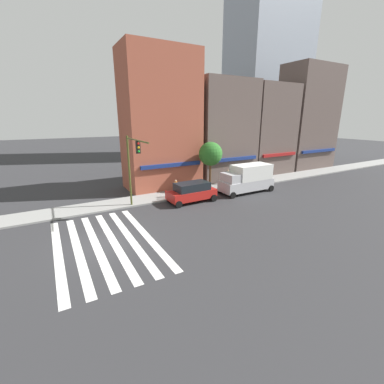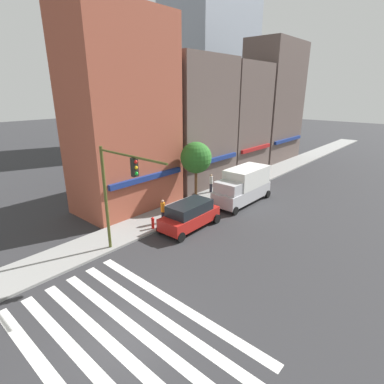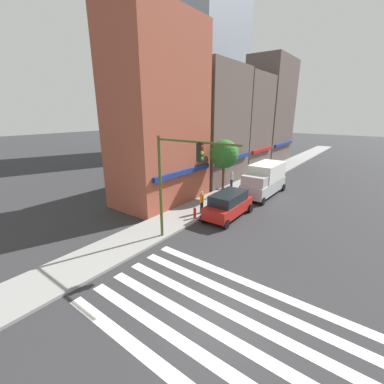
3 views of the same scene
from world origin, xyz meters
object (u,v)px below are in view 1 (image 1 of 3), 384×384
at_px(pedestrian_orange_vest, 176,188).
at_px(fire_hydrant, 166,194).
at_px(pedestrian_white_shirt, 228,176).
at_px(box_truck_silver, 247,178).
at_px(street_tree, 211,154).
at_px(suv_red, 192,192).
at_px(traffic_signal, 133,161).

height_order(pedestrian_orange_vest, fire_hydrant, pedestrian_orange_vest).
bearing_deg(pedestrian_white_shirt, box_truck_silver, 12.66).
height_order(fire_hydrant, street_tree, street_tree).
bearing_deg(street_tree, pedestrian_orange_vest, -169.18).
bearing_deg(suv_red, fire_hydrant, 137.96).
height_order(traffic_signal, fire_hydrant, traffic_signal).
relative_size(pedestrian_orange_vest, fire_hydrant, 2.10).
bearing_deg(street_tree, suv_red, -144.56).
bearing_deg(street_tree, box_truck_silver, -42.95).
distance_m(suv_red, street_tree, 5.71).
bearing_deg(box_truck_silver, suv_red, 179.59).
xyz_separation_m(pedestrian_white_shirt, street_tree, (-3.07, -0.75, 3.01)).
bearing_deg(fire_hydrant, suv_red, -40.50).
distance_m(pedestrian_orange_vest, pedestrian_white_shirt, 7.99).
xyz_separation_m(pedestrian_orange_vest, pedestrian_white_shirt, (7.81, 1.65, 0.00)).
height_order(suv_red, box_truck_silver, box_truck_silver).
xyz_separation_m(pedestrian_orange_vest, fire_hydrant, (-1.18, -0.19, -0.46)).
height_order(traffic_signal, suv_red, traffic_signal).
bearing_deg(pedestrian_white_shirt, traffic_signal, -62.51).
bearing_deg(traffic_signal, suv_red, -4.74).
distance_m(box_truck_silver, fire_hydrant, 9.14).
xyz_separation_m(suv_red, fire_hydrant, (-1.99, 1.70, -0.42)).
height_order(traffic_signal, pedestrian_orange_vest, traffic_signal).
xyz_separation_m(pedestrian_white_shirt, fire_hydrant, (-8.99, -1.85, -0.46)).
xyz_separation_m(traffic_signal, suv_red, (5.51, -0.46, -3.40)).
xyz_separation_m(box_truck_silver, fire_hydrant, (-8.93, 1.70, -0.97)).
relative_size(box_truck_silver, fire_hydrant, 7.38).
bearing_deg(box_truck_silver, pedestrian_orange_vest, 165.87).
xyz_separation_m(suv_red, pedestrian_white_shirt, (7.00, 3.55, 0.04)).
distance_m(suv_red, pedestrian_white_shirt, 7.85).
xyz_separation_m(pedestrian_orange_vest, street_tree, (4.75, 0.91, 3.01)).
bearing_deg(street_tree, pedestrian_white_shirt, 13.67).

